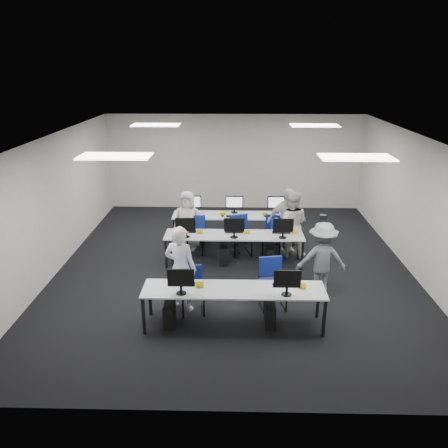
{
  "coord_description": "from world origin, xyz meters",
  "views": [
    {
      "loc": [
        -0.01,
        -9.17,
        4.42
      ],
      "look_at": [
        -0.23,
        0.16,
        1.0
      ],
      "focal_mm": 35.0,
      "sensor_mm": 36.0,
      "label": 1
    }
  ],
  "objects_px": {
    "chair_0": "(192,298)",
    "chair_3": "(241,242)",
    "student_1": "(291,224)",
    "desk_mid": "(234,236)",
    "chair_6": "(231,240)",
    "student_3": "(287,221)",
    "chair_1": "(272,292)",
    "chair_4": "(273,241)",
    "chair_5": "(197,237)",
    "chair_7": "(274,239)",
    "chair_2": "(195,242)",
    "photographer": "(322,259)",
    "student_2": "(188,221)",
    "desk_front": "(234,291)",
    "student_0": "(181,269)"
  },
  "relations": [
    {
      "from": "chair_3",
      "to": "student_3",
      "type": "distance_m",
      "value": 1.24
    },
    {
      "from": "chair_4",
      "to": "chair_2",
      "type": "bearing_deg",
      "value": -166.08
    },
    {
      "from": "desk_front",
      "to": "student_1",
      "type": "distance_m",
      "value": 3.38
    },
    {
      "from": "chair_2",
      "to": "photographer",
      "type": "relative_size",
      "value": 0.53
    },
    {
      "from": "desk_front",
      "to": "student_0",
      "type": "bearing_deg",
      "value": 151.62
    },
    {
      "from": "chair_0",
      "to": "chair_6",
      "type": "relative_size",
      "value": 0.98
    },
    {
      "from": "chair_1",
      "to": "chair_2",
      "type": "height_order",
      "value": "chair_1"
    },
    {
      "from": "desk_mid",
      "to": "student_3",
      "type": "distance_m",
      "value": 1.47
    },
    {
      "from": "chair_1",
      "to": "chair_4",
      "type": "height_order",
      "value": "chair_1"
    },
    {
      "from": "desk_front",
      "to": "chair_5",
      "type": "distance_m",
      "value": 3.64
    },
    {
      "from": "chair_0",
      "to": "chair_6",
      "type": "bearing_deg",
      "value": 66.3
    },
    {
      "from": "chair_6",
      "to": "student_3",
      "type": "height_order",
      "value": "student_3"
    },
    {
      "from": "desk_front",
      "to": "chair_7",
      "type": "xyz_separation_m",
      "value": [
        1.0,
        3.42,
        -0.39
      ]
    },
    {
      "from": "chair_2",
      "to": "chair_4",
      "type": "distance_m",
      "value": 1.92
    },
    {
      "from": "desk_front",
      "to": "chair_6",
      "type": "distance_m",
      "value": 3.37
    },
    {
      "from": "chair_0",
      "to": "photographer",
      "type": "relative_size",
      "value": 0.57
    },
    {
      "from": "desk_front",
      "to": "desk_mid",
      "type": "height_order",
      "value": "same"
    },
    {
      "from": "chair_0",
      "to": "student_3",
      "type": "distance_m",
      "value": 3.56
    },
    {
      "from": "chair_1",
      "to": "photographer",
      "type": "height_order",
      "value": "photographer"
    },
    {
      "from": "student_3",
      "to": "chair_4",
      "type": "bearing_deg",
      "value": 176.34
    },
    {
      "from": "student_1",
      "to": "desk_mid",
      "type": "bearing_deg",
      "value": 30.17
    },
    {
      "from": "chair_1",
      "to": "student_2",
      "type": "bearing_deg",
      "value": 113.73
    },
    {
      "from": "desk_front",
      "to": "chair_2",
      "type": "relative_size",
      "value": 3.89
    },
    {
      "from": "chair_6",
      "to": "student_0",
      "type": "height_order",
      "value": "student_0"
    },
    {
      "from": "chair_2",
      "to": "chair_7",
      "type": "height_order",
      "value": "chair_7"
    },
    {
      "from": "chair_4",
      "to": "chair_7",
      "type": "distance_m",
      "value": 0.16
    },
    {
      "from": "desk_mid",
      "to": "chair_0",
      "type": "xyz_separation_m",
      "value": [
        -0.78,
        -2.15,
        -0.4
      ]
    },
    {
      "from": "chair_2",
      "to": "chair_7",
      "type": "distance_m",
      "value": 1.98
    },
    {
      "from": "chair_0",
      "to": "chair_7",
      "type": "distance_m",
      "value": 3.46
    },
    {
      "from": "desk_front",
      "to": "chair_0",
      "type": "distance_m",
      "value": 0.99
    },
    {
      "from": "student_1",
      "to": "student_2",
      "type": "relative_size",
      "value": 1.08
    },
    {
      "from": "chair_2",
      "to": "chair_5",
      "type": "xyz_separation_m",
      "value": [
        0.01,
        0.27,
        0.04
      ]
    },
    {
      "from": "chair_4",
      "to": "chair_5",
      "type": "distance_m",
      "value": 1.92
    },
    {
      "from": "chair_0",
      "to": "student_0",
      "type": "bearing_deg",
      "value": 148.51
    },
    {
      "from": "chair_5",
      "to": "chair_6",
      "type": "distance_m",
      "value": 0.89
    },
    {
      "from": "student_0",
      "to": "chair_1",
      "type": "bearing_deg",
      "value": -158.2
    },
    {
      "from": "chair_2",
      "to": "chair_6",
      "type": "relative_size",
      "value": 0.92
    },
    {
      "from": "chair_1",
      "to": "photographer",
      "type": "distance_m",
      "value": 1.23
    },
    {
      "from": "chair_1",
      "to": "desk_mid",
      "type": "bearing_deg",
      "value": 100.43
    },
    {
      "from": "chair_3",
      "to": "student_1",
      "type": "distance_m",
      "value": 1.32
    },
    {
      "from": "chair_7",
      "to": "student_3",
      "type": "distance_m",
      "value": 0.62
    },
    {
      "from": "chair_2",
      "to": "chair_1",
      "type": "bearing_deg",
      "value": -59.6
    },
    {
      "from": "chair_7",
      "to": "student_1",
      "type": "relative_size",
      "value": 0.56
    },
    {
      "from": "student_0",
      "to": "photographer",
      "type": "height_order",
      "value": "student_0"
    },
    {
      "from": "chair_5",
      "to": "chair_0",
      "type": "bearing_deg",
      "value": -92.63
    },
    {
      "from": "chair_3",
      "to": "photographer",
      "type": "distance_m",
      "value": 2.59
    },
    {
      "from": "chair_4",
      "to": "student_1",
      "type": "height_order",
      "value": "student_1"
    },
    {
      "from": "desk_mid",
      "to": "student_2",
      "type": "bearing_deg",
      "value": 143.7
    },
    {
      "from": "chair_0",
      "to": "chair_3",
      "type": "distance_m",
      "value": 2.89
    },
    {
      "from": "chair_1",
      "to": "student_2",
      "type": "xyz_separation_m",
      "value": [
        -1.9,
        2.77,
        0.45
      ]
    }
  ]
}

